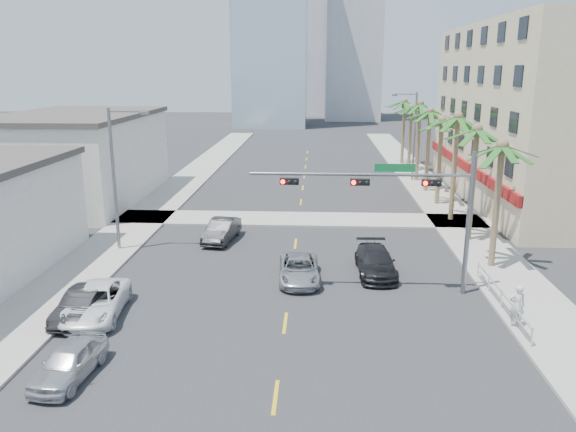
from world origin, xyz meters
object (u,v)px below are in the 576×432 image
object	(u,v)px
car_lane_left	(222,230)
car_lane_center	(299,269)
car_parked_near	(69,362)
car_lane_right	(375,262)
car_parked_far	(96,302)
car_parked_mid	(83,304)
pedestrian	(517,306)
traffic_signal_mast	(405,198)

from	to	relation	value
car_lane_left	car_lane_center	world-z (taller)	car_lane_left
car_lane_center	car_parked_near	bearing A→B (deg)	-131.16
car_lane_right	car_parked_far	bearing A→B (deg)	-156.75
car_parked_near	car_parked_mid	bearing A→B (deg)	112.24
pedestrian	car_lane_right	bearing A→B (deg)	-49.50
car_lane_right	car_parked_mid	bearing A→B (deg)	-156.87
pedestrian	traffic_signal_mast	bearing A→B (deg)	-40.92
car_parked_near	car_parked_mid	world-z (taller)	car_parked_mid
traffic_signal_mast	car_parked_far	distance (m)	15.73
traffic_signal_mast	pedestrian	distance (m)	7.21
car_parked_far	car_lane_center	bearing A→B (deg)	22.79
car_parked_mid	car_lane_left	bearing A→B (deg)	73.82
car_lane_center	car_lane_right	xyz separation A→B (m)	(4.28, 1.23, 0.08)
car_parked_near	car_parked_far	bearing A→B (deg)	106.32
traffic_signal_mast	car_parked_near	size ratio (longest dim) A/B	2.80
traffic_signal_mast	car_parked_near	xyz separation A→B (m)	(-13.58, -9.06, -4.39)
car_parked_far	car_lane_right	size ratio (longest dim) A/B	1.02
car_parked_far	car_lane_left	world-z (taller)	car_lane_left
car_parked_mid	car_parked_far	distance (m)	0.57
car_parked_mid	car_lane_right	xyz separation A→B (m)	(14.13, 6.56, 0.03)
traffic_signal_mast	car_parked_near	distance (m)	16.91
car_parked_near	pedestrian	distance (m)	18.80
car_parked_far	pedestrian	bearing A→B (deg)	-6.94
car_lane_left	car_lane_center	bearing A→B (deg)	-44.41
car_lane_left	car_parked_mid	bearing A→B (deg)	-101.78
traffic_signal_mast	car_parked_mid	xyz separation A→B (m)	(-15.18, -3.90, -4.36)
car_parked_far	car_lane_center	size ratio (longest dim) A/B	1.10
car_lane_left	car_lane_right	size ratio (longest dim) A/B	0.89
car_lane_center	car_parked_mid	bearing A→B (deg)	-154.55
car_lane_center	pedestrian	size ratio (longest dim) A/B	2.41
car_lane_right	car_lane_left	bearing A→B (deg)	147.39
car_lane_left	car_lane_right	xyz separation A→B (m)	(9.73, -5.81, -0.01)
traffic_signal_mast	car_lane_center	world-z (taller)	traffic_signal_mast
traffic_signal_mast	car_parked_mid	bearing A→B (deg)	-165.59
car_parked_near	car_lane_center	distance (m)	13.36
traffic_signal_mast	car_parked_near	world-z (taller)	traffic_signal_mast
car_lane_center	pedestrian	xyz separation A→B (m)	(9.85, -5.44, 0.47)
car_parked_far	car_lane_center	world-z (taller)	car_parked_far
car_parked_far	car_lane_right	world-z (taller)	car_lane_right
car_parked_far	car_lane_right	distance (m)	15.02
car_parked_mid	pedestrian	world-z (taller)	pedestrian
car_parked_mid	pedestrian	size ratio (longest dim) A/B	2.18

